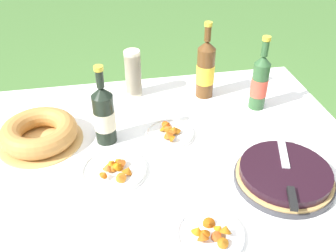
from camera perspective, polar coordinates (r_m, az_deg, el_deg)
The scene contains 12 objects.
garden_table at distance 1.43m, azimuth -0.79°, elevation -5.85°, with size 1.48×1.13×0.68m.
tablecloth at distance 1.40m, azimuth -0.80°, elevation -4.36°, with size 1.49×1.14×0.10m.
berry_tart at distance 1.31m, azimuth 17.31°, elevation -7.21°, with size 0.33×0.33×0.06m.
serving_knife at distance 1.26m, azimuth 17.74°, elevation -6.92°, with size 0.14×0.36×0.01m.
bundt_cake at distance 1.49m, azimuth -19.04°, elevation -0.98°, with size 0.32×0.32×0.09m.
cup_stack at distance 1.68m, azimuth -5.34°, elevation 7.99°, with size 0.07×0.07×0.21m.
cider_bottle_green at distance 1.62m, azimuth 13.81°, elevation 6.53°, with size 0.07×0.07×0.32m.
cider_bottle_amber at distance 1.67m, azimuth 5.74°, elevation 8.61°, with size 0.08×0.08×0.34m.
juice_bottle_red at distance 1.39m, azimuth -9.73°, elevation 1.70°, with size 0.08×0.08×0.31m.
snack_plate_near at distance 1.46m, azimuth 0.26°, elevation -1.03°, with size 0.19×0.19×0.05m.
snack_plate_left at distance 1.31m, azimuth -8.12°, elevation -6.57°, with size 0.23×0.23×0.05m.
snack_plate_right at distance 1.11m, azimuth 6.49°, elevation -16.04°, with size 0.20×0.20×0.06m.
Camera 1 is at (-0.18, -1.06, 1.56)m, focal length 40.00 mm.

